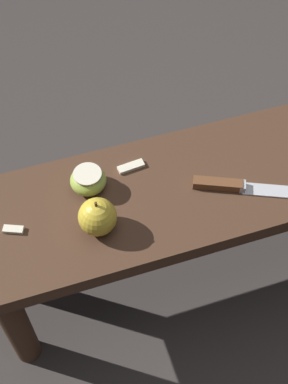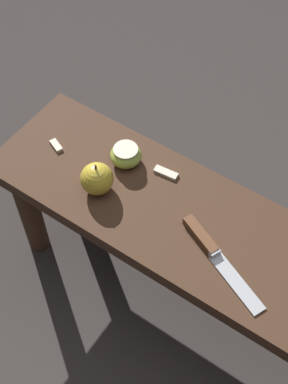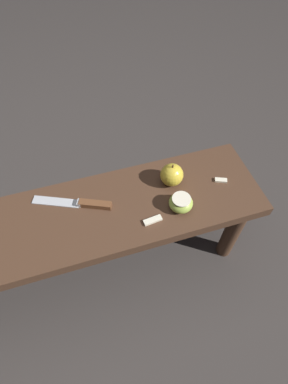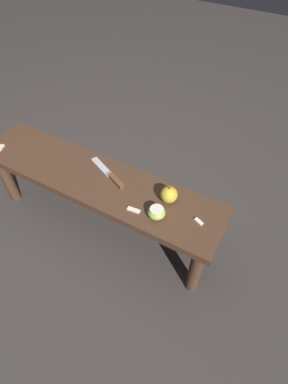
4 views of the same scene
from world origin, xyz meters
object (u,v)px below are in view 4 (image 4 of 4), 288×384
object	(u,v)px
apple_whole	(169,195)
apple_cut	(157,212)
knife	(112,176)
wooden_bench	(97,187)

from	to	relation	value
apple_whole	apple_cut	size ratio (longest dim) A/B	1.14
knife	apple_whole	world-z (taller)	apple_whole
knife	apple_cut	distance (m)	0.32
apple_whole	apple_cut	bearing A→B (deg)	-93.72
wooden_bench	knife	size ratio (longest dim) A/B	5.23
knife	apple_whole	bearing A→B (deg)	-155.19
apple_whole	wooden_bench	bearing A→B (deg)	-173.00
knife	wooden_bench	bearing A→B (deg)	53.98
apple_cut	apple_whole	bearing A→B (deg)	86.28
apple_whole	knife	bearing A→B (deg)	-179.06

